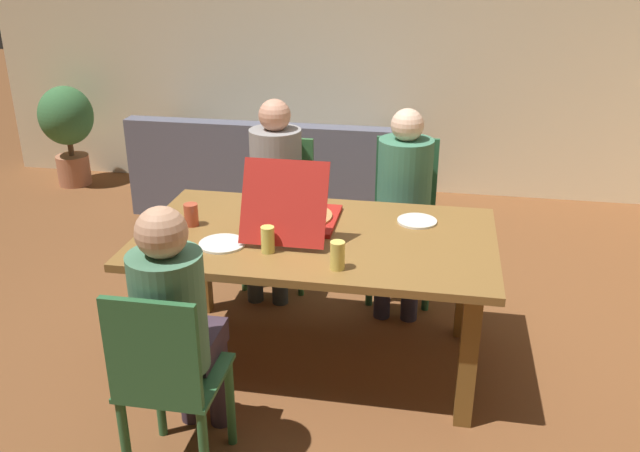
{
  "coord_description": "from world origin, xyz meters",
  "views": [
    {
      "loc": [
        0.58,
        -3.08,
        2.12
      ],
      "look_at": [
        0.0,
        0.1,
        0.75
      ],
      "focal_mm": 38.02,
      "sensor_mm": 36.0,
      "label": 1
    }
  ],
  "objects_px": {
    "person_2": "(176,318)",
    "drinking_glass_1": "(337,255)",
    "person_0": "(274,182)",
    "person_1": "(403,193)",
    "chair_1": "(404,213)",
    "drinking_glass_0": "(268,239)",
    "plate_1": "(417,221)",
    "chair_2": "(167,380)",
    "couch": "(270,175)",
    "chair_0": "(280,202)",
    "drinking_glass_2": "(191,215)",
    "pizza_box_0": "(295,215)",
    "potted_plant": "(67,125)",
    "plate_0": "(222,244)",
    "dining_table": "(317,251)"
  },
  "relations": [
    {
      "from": "chair_0",
      "to": "drinking_glass_0",
      "type": "distance_m",
      "value": 1.26
    },
    {
      "from": "person_2",
      "to": "potted_plant",
      "type": "xyz_separation_m",
      "value": [
        -2.34,
        3.27,
        -0.14
      ]
    },
    {
      "from": "chair_2",
      "to": "drinking_glass_0",
      "type": "height_order",
      "value": "chair_2"
    },
    {
      "from": "dining_table",
      "to": "plate_0",
      "type": "height_order",
      "value": "plate_0"
    },
    {
      "from": "person_2",
      "to": "drinking_glass_2",
      "type": "height_order",
      "value": "person_2"
    },
    {
      "from": "couch",
      "to": "potted_plant",
      "type": "relative_size",
      "value": 2.38
    },
    {
      "from": "chair_1",
      "to": "chair_2",
      "type": "xyz_separation_m",
      "value": [
        -0.81,
        -1.93,
        -0.01
      ]
    },
    {
      "from": "chair_1",
      "to": "plate_0",
      "type": "xyz_separation_m",
      "value": [
        -0.82,
        -1.15,
        0.24
      ]
    },
    {
      "from": "plate_0",
      "to": "drinking_glass_1",
      "type": "relative_size",
      "value": 1.72
    },
    {
      "from": "person_1",
      "to": "drinking_glass_1",
      "type": "distance_m",
      "value": 1.18
    },
    {
      "from": "chair_0",
      "to": "chair_2",
      "type": "xyz_separation_m",
      "value": [
        -0.0,
        -1.95,
        -0.03
      ]
    },
    {
      "from": "person_2",
      "to": "drinking_glass_1",
      "type": "relative_size",
      "value": 9.09
    },
    {
      "from": "plate_0",
      "to": "drinking_glass_1",
      "type": "height_order",
      "value": "drinking_glass_1"
    },
    {
      "from": "plate_0",
      "to": "drinking_glass_1",
      "type": "xyz_separation_m",
      "value": [
        0.59,
        -0.16,
        0.06
      ]
    },
    {
      "from": "chair_0",
      "to": "drinking_glass_2",
      "type": "height_order",
      "value": "chair_0"
    },
    {
      "from": "plate_0",
      "to": "potted_plant",
      "type": "bearing_deg",
      "value": 131.49
    },
    {
      "from": "person_1",
      "to": "drinking_glass_2",
      "type": "distance_m",
      "value": 1.32
    },
    {
      "from": "person_0",
      "to": "chair_2",
      "type": "relative_size",
      "value": 1.34
    },
    {
      "from": "chair_0",
      "to": "person_1",
      "type": "distance_m",
      "value": 0.85
    },
    {
      "from": "pizza_box_0",
      "to": "potted_plant",
      "type": "xyz_separation_m",
      "value": [
        -2.63,
        2.33,
        -0.23
      ]
    },
    {
      "from": "chair_1",
      "to": "drinking_glass_1",
      "type": "distance_m",
      "value": 1.36
    },
    {
      "from": "chair_0",
      "to": "chair_2",
      "type": "distance_m",
      "value": 1.95
    },
    {
      "from": "chair_1",
      "to": "person_1",
      "type": "distance_m",
      "value": 0.25
    },
    {
      "from": "person_0",
      "to": "plate_0",
      "type": "xyz_separation_m",
      "value": [
        -0.01,
        -1.03,
        0.03
      ]
    },
    {
      "from": "chair_0",
      "to": "person_2",
      "type": "relative_size",
      "value": 0.78
    },
    {
      "from": "person_2",
      "to": "drinking_glass_1",
      "type": "distance_m",
      "value": 0.76
    },
    {
      "from": "person_0",
      "to": "chair_2",
      "type": "bearing_deg",
      "value": -90.0
    },
    {
      "from": "chair_0",
      "to": "drinking_glass_2",
      "type": "distance_m",
      "value": 1.03
    },
    {
      "from": "drinking_glass_0",
      "to": "couch",
      "type": "xyz_separation_m",
      "value": [
        -0.62,
        2.43,
        -0.52
      ]
    },
    {
      "from": "person_1",
      "to": "plate_0",
      "type": "height_order",
      "value": "person_1"
    },
    {
      "from": "person_1",
      "to": "plate_0",
      "type": "bearing_deg",
      "value": -129.41
    },
    {
      "from": "chair_1",
      "to": "drinking_glass_0",
      "type": "xyz_separation_m",
      "value": [
        -0.58,
        -1.19,
        0.29
      ]
    },
    {
      "from": "chair_1",
      "to": "drinking_glass_0",
      "type": "distance_m",
      "value": 1.35
    },
    {
      "from": "person_2",
      "to": "person_1",
      "type": "bearing_deg",
      "value": 63.56
    },
    {
      "from": "chair_1",
      "to": "plate_1",
      "type": "distance_m",
      "value": 0.74
    },
    {
      "from": "person_0",
      "to": "pizza_box_0",
      "type": "distance_m",
      "value": 0.77
    },
    {
      "from": "chair_2",
      "to": "drinking_glass_2",
      "type": "height_order",
      "value": "chair_2"
    },
    {
      "from": "pizza_box_0",
      "to": "chair_2",
      "type": "bearing_deg",
      "value": -104.87
    },
    {
      "from": "plate_0",
      "to": "drinking_glass_0",
      "type": "xyz_separation_m",
      "value": [
        0.24,
        -0.04,
        0.06
      ]
    },
    {
      "from": "chair_0",
      "to": "drinking_glass_1",
      "type": "height_order",
      "value": "chair_0"
    },
    {
      "from": "drinking_glass_0",
      "to": "potted_plant",
      "type": "xyz_separation_m",
      "value": [
        -2.57,
        2.68,
        -0.24
      ]
    },
    {
      "from": "person_0",
      "to": "person_1",
      "type": "bearing_deg",
      "value": -2.17
    },
    {
      "from": "person_0",
      "to": "plate_1",
      "type": "relative_size",
      "value": 5.88
    },
    {
      "from": "plate_0",
      "to": "drinking_glass_2",
      "type": "height_order",
      "value": "drinking_glass_2"
    },
    {
      "from": "chair_0",
      "to": "potted_plant",
      "type": "height_order",
      "value": "chair_0"
    },
    {
      "from": "plate_0",
      "to": "dining_table",
      "type": "bearing_deg",
      "value": 26.02
    },
    {
      "from": "person_0",
      "to": "pizza_box_0",
      "type": "relative_size",
      "value": 2.04
    },
    {
      "from": "person_1",
      "to": "drinking_glass_0",
      "type": "bearing_deg",
      "value": -119.21
    },
    {
      "from": "plate_1",
      "to": "couch",
      "type": "height_order",
      "value": "couch"
    },
    {
      "from": "person_0",
      "to": "couch",
      "type": "xyz_separation_m",
      "value": [
        -0.38,
        1.36,
        -0.43
      ]
    }
  ]
}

